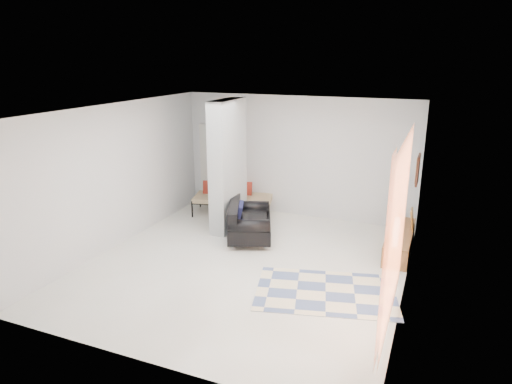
% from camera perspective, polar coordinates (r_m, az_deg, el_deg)
% --- Properties ---
extents(floor, '(6.00, 6.00, 0.00)m').
position_cam_1_polar(floor, '(8.42, -1.31, -9.06)').
color(floor, silver).
rests_on(floor, ground).
extents(ceiling, '(6.00, 6.00, 0.00)m').
position_cam_1_polar(ceiling, '(7.64, -1.45, 10.23)').
color(ceiling, white).
rests_on(ceiling, wall_back).
extents(wall_back, '(6.00, 0.00, 6.00)m').
position_cam_1_polar(wall_back, '(10.64, 5.14, 4.37)').
color(wall_back, silver).
rests_on(wall_back, ground).
extents(wall_front, '(6.00, 0.00, 6.00)m').
position_cam_1_polar(wall_front, '(5.48, -14.23, -8.19)').
color(wall_front, silver).
rests_on(wall_front, ground).
extents(wall_left, '(0.00, 6.00, 6.00)m').
position_cam_1_polar(wall_left, '(9.33, -17.04, 1.94)').
color(wall_left, silver).
rests_on(wall_left, ground).
extents(wall_right, '(0.00, 6.00, 6.00)m').
position_cam_1_polar(wall_right, '(7.30, 18.80, -2.24)').
color(wall_right, silver).
rests_on(wall_right, ground).
extents(partition_column, '(0.35, 1.20, 2.80)m').
position_cam_1_polar(partition_column, '(9.77, -3.52, 3.29)').
color(partition_column, '#ACB1B3').
rests_on(partition_column, floor).
extents(hallway_door, '(0.85, 0.06, 2.04)m').
position_cam_1_polar(hallway_door, '(11.47, -5.04, 3.33)').
color(hallway_door, silver).
rests_on(hallway_door, floor).
extents(curtain, '(0.00, 2.55, 2.55)m').
position_cam_1_polar(curtain, '(6.21, 17.30, -4.93)').
color(curtain, orange).
rests_on(curtain, wall_right).
extents(wall_art, '(0.04, 0.45, 0.55)m').
position_cam_1_polar(wall_art, '(8.88, 19.58, 2.64)').
color(wall_art, '#3C1B10').
rests_on(wall_art, wall_right).
extents(media_console, '(0.45, 1.82, 0.80)m').
position_cam_1_polar(media_console, '(9.32, 17.50, -5.87)').
color(media_console, brown).
rests_on(media_console, floor).
extents(loveseat, '(1.31, 1.65, 0.76)m').
position_cam_1_polar(loveseat, '(9.45, -1.13, -3.73)').
color(loveseat, silver).
rests_on(loveseat, floor).
extents(daybed, '(1.98, 1.22, 0.77)m').
position_cam_1_polar(daybed, '(10.92, -3.01, -0.62)').
color(daybed, black).
rests_on(daybed, floor).
extents(area_rug, '(2.51, 1.98, 0.01)m').
position_cam_1_polar(area_rug, '(7.60, 8.69, -12.24)').
color(area_rug, beige).
rests_on(area_rug, floor).
extents(cylinder_lamp, '(0.10, 0.10, 0.54)m').
position_cam_1_polar(cylinder_lamp, '(8.44, 17.12, -4.83)').
color(cylinder_lamp, beige).
rests_on(cylinder_lamp, media_console).
extents(bronze_figurine, '(0.14, 0.14, 0.25)m').
position_cam_1_polar(bronze_figurine, '(9.62, 17.61, -3.15)').
color(bronze_figurine, '#2E2214').
rests_on(bronze_figurine, media_console).
extents(vase, '(0.20, 0.20, 0.20)m').
position_cam_1_polar(vase, '(8.99, 17.18, -4.67)').
color(vase, silver).
rests_on(vase, media_console).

